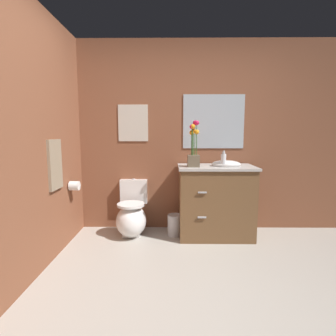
{
  "coord_description": "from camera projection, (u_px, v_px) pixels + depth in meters",
  "views": [
    {
      "loc": [
        -0.21,
        -1.77,
        1.31
      ],
      "look_at": [
        -0.24,
        1.44,
        0.88
      ],
      "focal_mm": 28.42,
      "sensor_mm": 36.0,
      "label": 1
    }
  ],
  "objects": [
    {
      "name": "toilet",
      "position": [
        132.0,
        216.0,
        3.4
      ],
      "size": [
        0.38,
        0.59,
        0.69
      ],
      "color": "white",
      "rests_on": "ground_plane"
    },
    {
      "name": "vanity_cabinet",
      "position": [
        216.0,
        200.0,
        3.33
      ],
      "size": [
        0.94,
        0.56,
        1.08
      ],
      "color": "brown",
      "rests_on": "ground_plane"
    },
    {
      "name": "wall_mirror",
      "position": [
        214.0,
        122.0,
        3.49
      ],
      "size": [
        0.8,
        0.01,
        0.7
      ],
      "primitive_type": "cube",
      "color": "#B2BCC6"
    },
    {
      "name": "ground_plane",
      "position": [
        199.0,
        315.0,
        1.92
      ],
      "size": [
        9.48,
        9.48,
        0.0
      ],
      "primitive_type": "plane",
      "color": "#B2ADA3"
    },
    {
      "name": "trash_bin",
      "position": [
        175.0,
        225.0,
        3.39
      ],
      "size": [
        0.18,
        0.18,
        0.27
      ],
      "color": "#B7B7BC",
      "rests_on": "ground_plane"
    },
    {
      "name": "wall_left",
      "position": [
        28.0,
        139.0,
        2.3
      ],
      "size": [
        0.05,
        5.01,
        2.5
      ],
      "primitive_type": "cube",
      "color": "brown",
      "rests_on": "ground_plane"
    },
    {
      "name": "wall_back",
      "position": [
        201.0,
        137.0,
        3.55
      ],
      "size": [
        4.43,
        0.05,
        2.5
      ],
      "primitive_type": "cube",
      "color": "brown",
      "rests_on": "ground_plane"
    },
    {
      "name": "flower_vase",
      "position": [
        194.0,
        150.0,
        3.17
      ],
      "size": [
        0.14,
        0.14,
        0.55
      ],
      "color": "brown",
      "rests_on": "vanity_cabinet"
    },
    {
      "name": "wall_poster",
      "position": [
        133.0,
        123.0,
        3.51
      ],
      "size": [
        0.39,
        0.01,
        0.48
      ],
      "primitive_type": "cube",
      "color": "beige"
    },
    {
      "name": "hanging_towel",
      "position": [
        55.0,
        165.0,
        2.75
      ],
      "size": [
        0.03,
        0.28,
        0.52
      ],
      "primitive_type": "cube",
      "color": "gray"
    },
    {
      "name": "soap_bottle",
      "position": [
        223.0,
        160.0,
        3.18
      ],
      "size": [
        0.06,
        0.06,
        0.18
      ],
      "color": "white",
      "rests_on": "vanity_cabinet"
    },
    {
      "name": "toilet_paper_roll",
      "position": [
        74.0,
        186.0,
        3.15
      ],
      "size": [
        0.11,
        0.11,
        0.11
      ],
      "primitive_type": "cylinder",
      "rotation": [
        0.0,
        1.57,
        0.0
      ],
      "color": "white"
    }
  ]
}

